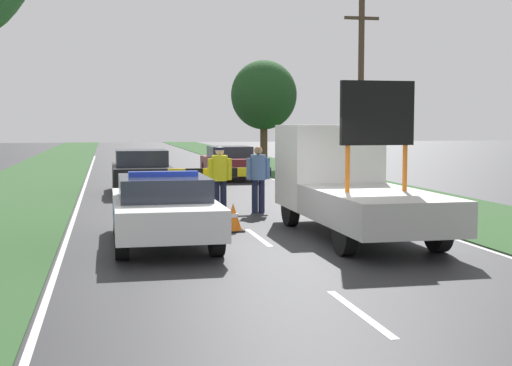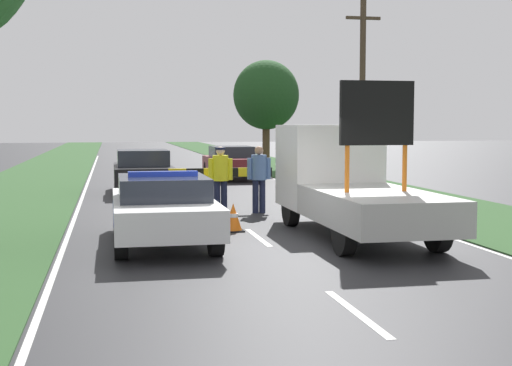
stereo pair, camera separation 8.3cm
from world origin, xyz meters
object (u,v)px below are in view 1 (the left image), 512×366
object	(u,v)px
pedestrian_civilian	(258,174)
queued_car_wagon_maroon	(229,162)
police_officer	(220,174)
road_barrier	(220,176)
traffic_cone_near_truck	(233,217)
traffic_cone_behind_barrier	(127,204)
roadside_tree_near_right	(264,95)
traffic_cone_centre_front	(315,195)
traffic_cone_near_police	(143,198)
queued_car_sedan_black	(141,171)
utility_pole	(361,93)
work_truck	(345,181)
police_car	(163,208)

from	to	relation	value
pedestrian_civilian	queued_car_wagon_maroon	world-z (taller)	pedestrian_civilian
police_officer	road_barrier	bearing A→B (deg)	-103.55
traffic_cone_near_truck	traffic_cone_behind_barrier	distance (m)	3.85
roadside_tree_near_right	traffic_cone_centre_front	bearing A→B (deg)	-97.63
pedestrian_civilian	queued_car_wagon_maroon	bearing A→B (deg)	105.91
traffic_cone_behind_barrier	traffic_cone_near_truck	bearing A→B (deg)	-54.47
road_barrier	traffic_cone_behind_barrier	size ratio (longest dim) A/B	4.39
traffic_cone_near_police	queued_car_sedan_black	world-z (taller)	queued_car_sedan_black
road_barrier	traffic_cone_behind_barrier	bearing A→B (deg)	-172.77
traffic_cone_near_truck	traffic_cone_near_police	bearing A→B (deg)	111.96
traffic_cone_centre_front	utility_pole	bearing A→B (deg)	53.29
traffic_cone_centre_front	queued_car_wagon_maroon	world-z (taller)	queued_car_wagon_maroon
queued_car_sedan_black	queued_car_wagon_maroon	bearing A→B (deg)	-126.81
queued_car_sedan_black	queued_car_wagon_maroon	size ratio (longest dim) A/B	1.02
police_officer	traffic_cone_near_police	distance (m)	2.50
police_officer	utility_pole	world-z (taller)	utility_pole
pedestrian_civilian	utility_pole	world-z (taller)	utility_pole
work_truck	traffic_cone_near_truck	distance (m)	2.59
traffic_cone_near_truck	utility_pole	world-z (taller)	utility_pole
work_truck	traffic_cone_behind_barrier	size ratio (longest dim) A/B	9.57
traffic_cone_behind_barrier	queued_car_sedan_black	world-z (taller)	queued_car_sedan_black
traffic_cone_near_truck	traffic_cone_behind_barrier	world-z (taller)	traffic_cone_behind_barrier
traffic_cone_near_police	traffic_cone_centre_front	bearing A→B (deg)	-3.98
traffic_cone_centre_front	utility_pole	distance (m)	5.40
traffic_cone_near_police	queued_car_sedan_black	distance (m)	4.97
queued_car_wagon_maroon	roadside_tree_near_right	distance (m)	7.67
road_barrier	traffic_cone_centre_front	size ratio (longest dim) A/B	4.15
work_truck	pedestrian_civilian	distance (m)	3.92
work_truck	traffic_cone_centre_front	bearing A→B (deg)	-94.75
queued_car_sedan_black	roadside_tree_near_right	xyz separation A→B (m)	(6.91, 11.69, 3.09)
road_barrier	traffic_cone_centre_front	distance (m)	2.91
queued_car_wagon_maroon	traffic_cone_centre_front	bearing A→B (deg)	93.59
traffic_cone_near_police	traffic_cone_centre_front	distance (m)	4.86
queued_car_wagon_maroon	traffic_cone_behind_barrier	bearing A→B (deg)	67.96
work_truck	traffic_cone_behind_barrier	world-z (taller)	work_truck
police_car	traffic_cone_near_truck	xyz separation A→B (m)	(1.65, 1.39, -0.42)
police_officer	police_car	bearing A→B (deg)	63.60
roadside_tree_near_right	work_truck	bearing A→B (deg)	-97.84
police_car	utility_pole	world-z (taller)	utility_pole
traffic_cone_near_truck	roadside_tree_near_right	world-z (taller)	roadside_tree_near_right
road_barrier	queued_car_wagon_maroon	distance (m)	11.24
police_car	queued_car_wagon_maroon	bearing A→B (deg)	72.98
queued_car_sedan_black	utility_pole	xyz separation A→B (m)	(7.30, -1.71, 2.64)
traffic_cone_near_police	pedestrian_civilian	bearing A→B (deg)	-23.18
work_truck	queued_car_sedan_black	world-z (taller)	work_truck
work_truck	road_barrier	size ratio (longest dim) A/B	2.18
traffic_cone_near_truck	queued_car_wagon_maroon	xyz separation A→B (m)	(2.42, 14.64, 0.44)
roadside_tree_near_right	utility_pole	size ratio (longest dim) A/B	0.86
queued_car_wagon_maroon	traffic_cone_near_truck	bearing A→B (deg)	80.61
traffic_cone_near_police	queued_car_wagon_maroon	size ratio (longest dim) A/B	0.16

